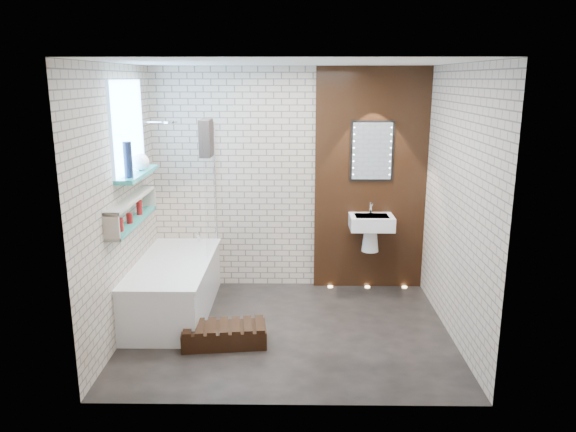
{
  "coord_description": "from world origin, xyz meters",
  "views": [
    {
      "loc": [
        0.07,
        -5.11,
        2.46
      ],
      "look_at": [
        0.0,
        0.15,
        1.15
      ],
      "focal_mm": 34.49,
      "sensor_mm": 36.0,
      "label": 1
    }
  ],
  "objects_px": {
    "led_mirror": "(372,151)",
    "walnut_step": "(224,336)",
    "washbasin": "(371,227)",
    "bathtub": "(174,286)",
    "bath_screen": "(210,188)"
  },
  "relations": [
    {
      "from": "bath_screen",
      "to": "bathtub",
      "type": "bearing_deg",
      "value": -128.9
    },
    {
      "from": "led_mirror",
      "to": "walnut_step",
      "type": "bearing_deg",
      "value": -135.33
    },
    {
      "from": "bathtub",
      "to": "walnut_step",
      "type": "height_order",
      "value": "bathtub"
    },
    {
      "from": "led_mirror",
      "to": "walnut_step",
      "type": "relative_size",
      "value": 0.89
    },
    {
      "from": "washbasin",
      "to": "led_mirror",
      "type": "distance_m",
      "value": 0.88
    },
    {
      "from": "bath_screen",
      "to": "led_mirror",
      "type": "height_order",
      "value": "led_mirror"
    },
    {
      "from": "bathtub",
      "to": "bath_screen",
      "type": "height_order",
      "value": "bath_screen"
    },
    {
      "from": "bathtub",
      "to": "led_mirror",
      "type": "relative_size",
      "value": 2.49
    },
    {
      "from": "walnut_step",
      "to": "led_mirror",
      "type": "bearing_deg",
      "value": 44.67
    },
    {
      "from": "bathtub",
      "to": "bath_screen",
      "type": "distance_m",
      "value": 1.14
    },
    {
      "from": "washbasin",
      "to": "walnut_step",
      "type": "relative_size",
      "value": 0.74
    },
    {
      "from": "walnut_step",
      "to": "washbasin",
      "type": "bearing_deg",
      "value": 41.56
    },
    {
      "from": "bath_screen",
      "to": "walnut_step",
      "type": "distance_m",
      "value": 1.71
    },
    {
      "from": "washbasin",
      "to": "bath_screen",
      "type": "bearing_deg",
      "value": -174.22
    },
    {
      "from": "led_mirror",
      "to": "washbasin",
      "type": "bearing_deg",
      "value": -90.0
    }
  ]
}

